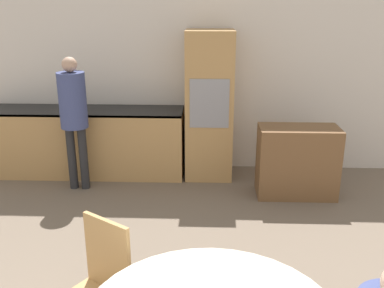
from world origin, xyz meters
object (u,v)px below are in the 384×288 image
at_px(oven_unit, 209,106).
at_px(person_standing, 73,109).
at_px(sideboard, 297,162).
at_px(chair_far_left, 99,284).

height_order(oven_unit, person_standing, oven_unit).
distance_m(oven_unit, sideboard, 1.31).
relative_size(oven_unit, chair_far_left, 2.04).
relative_size(oven_unit, person_standing, 1.17).
bearing_deg(person_standing, sideboard, -1.92).
distance_m(oven_unit, chair_far_left, 3.21).
relative_size(oven_unit, sideboard, 2.05).
height_order(chair_far_left, person_standing, person_standing).
xyz_separation_m(sideboard, person_standing, (-2.64, 0.09, 0.59)).
bearing_deg(chair_far_left, person_standing, 143.01).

